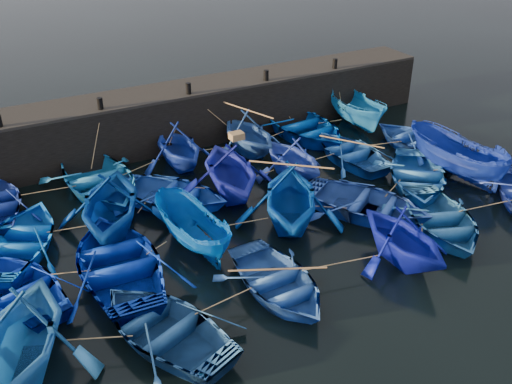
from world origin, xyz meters
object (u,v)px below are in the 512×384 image
boat_13 (19,286)px  wooden_crate (237,136)px  boat_20 (22,334)px  boat_8 (171,194)px

boat_13 → wooden_crate: bearing=179.0°
boat_20 → wooden_crate: wooden_crate is taller
boat_8 → wooden_crate: 3.39m
boat_8 → boat_13: (-6.05, -3.05, -0.04)m
boat_20 → boat_8: bearing=66.5°
boat_20 → wooden_crate: (8.96, 5.71, 1.35)m
boat_20 → boat_13: bearing=107.7°
wooden_crate → boat_13: bearing=-163.2°
boat_8 → boat_20: 8.81m
boat_8 → boat_13: 6.77m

